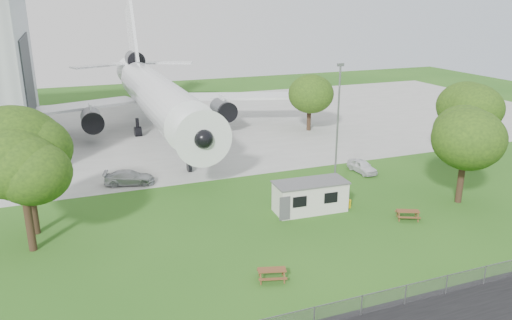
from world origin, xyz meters
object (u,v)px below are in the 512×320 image
object	(u,v)px
airliner	(156,94)
picnic_east	(407,219)
picnic_west	(272,280)
site_cabin	(310,196)

from	to	relation	value
airliner	picnic_east	size ratio (longest dim) A/B	26.52
picnic_west	picnic_east	size ratio (longest dim) A/B	1.00
site_cabin	picnic_west	bearing A→B (deg)	-129.13
airliner	picnic_east	distance (m)	38.42
site_cabin	picnic_west	size ratio (longest dim) A/B	3.78
picnic_west	picnic_east	distance (m)	14.68
site_cabin	picnic_west	distance (m)	11.69
airliner	picnic_west	bearing A→B (deg)	-90.35
airliner	site_cabin	size ratio (longest dim) A/B	7.01
airliner	picnic_east	world-z (taller)	airliner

